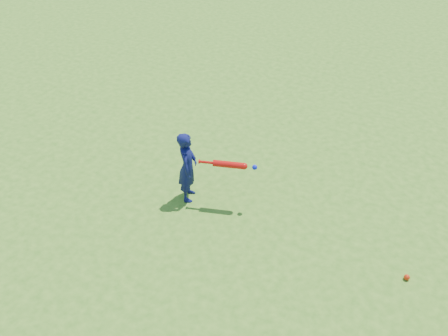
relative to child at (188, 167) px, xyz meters
name	(u,v)px	position (x,y,z in m)	size (l,w,h in m)	color
ground	(216,232)	(0.68, -0.45, -0.52)	(80.00, 80.00, 0.00)	#3F761C
child	(188,167)	(0.00, 0.00, 0.00)	(0.38, 0.25, 1.05)	#10134A
ground_ball_red	(407,277)	(3.03, -0.10, -0.49)	(0.07, 0.07, 0.07)	red
bat_swing	(231,165)	(0.59, 0.14, 0.15)	(0.75, 0.29, 0.09)	red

